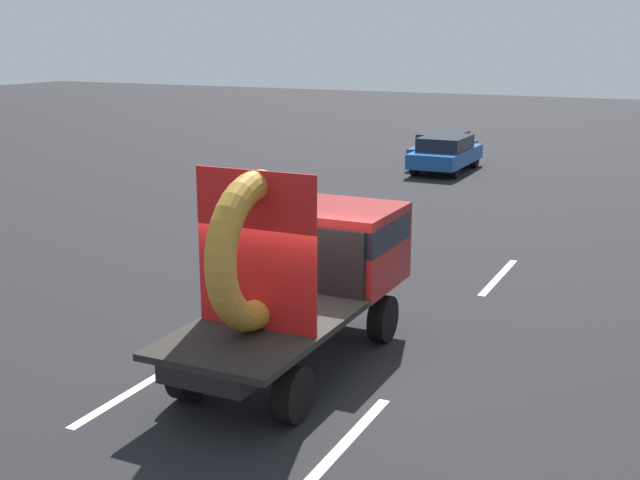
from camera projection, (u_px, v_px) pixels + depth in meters
ground_plane at (292, 375)px, 12.77m from camera, size 120.00×120.00×0.00m
flatbed_truck at (311, 264)px, 13.24m from camera, size 2.02×5.32×3.33m
distant_sedan at (446, 152)px, 31.28m from camera, size 1.79×4.18×1.36m
lane_dash_left_near at (137, 388)px, 12.27m from camera, size 0.16×2.89×0.01m
lane_dash_left_far at (340, 265)px, 18.75m from camera, size 0.16×2.45×0.01m
lane_dash_right_near at (349, 438)px, 10.75m from camera, size 0.16×2.58×0.01m
lane_dash_right_far at (499, 277)px, 17.87m from camera, size 0.16×2.96×0.01m
oncoming_car at (443, 148)px, 32.81m from camera, size 1.72×4.02×1.31m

